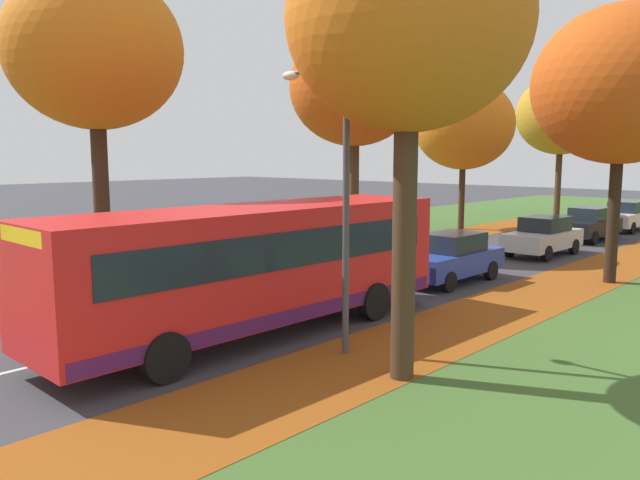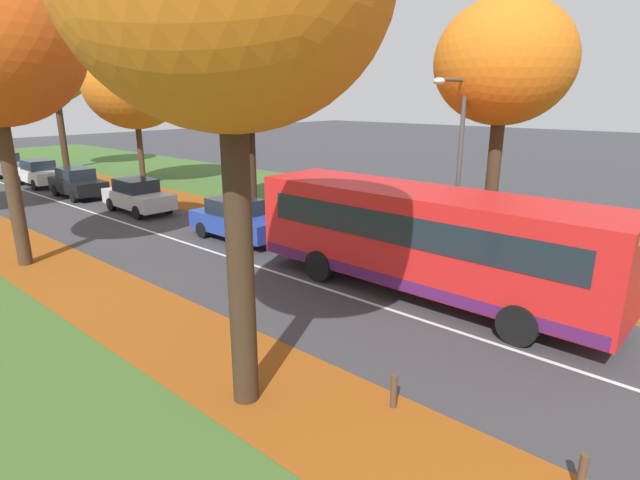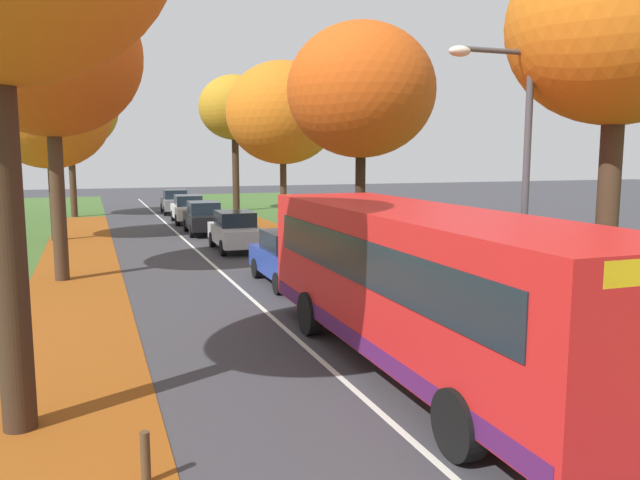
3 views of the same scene
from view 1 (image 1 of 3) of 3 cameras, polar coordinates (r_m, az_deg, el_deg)
grass_verge_left at (r=28.44m, az=-6.67°, el=-0.65°), size 12.00×90.00×0.01m
leaf_litter_left at (r=21.22m, az=-11.00°, el=-3.61°), size 2.80×60.00×0.00m
leaf_litter_right at (r=14.97m, az=10.42°, el=-8.42°), size 2.80×60.00×0.00m
road_centre_line at (r=22.31m, az=8.82°, el=-3.02°), size 0.12×80.00×0.01m
tree_left_near at (r=19.93m, az=-19.92°, el=15.91°), size 5.09×5.09×9.46m
tree_left_mid at (r=27.11m, az=3.18°, el=13.75°), size 5.52×5.52×9.48m
tree_left_far at (r=35.75m, az=13.02°, el=10.24°), size 5.50×5.50×8.29m
tree_left_distant at (r=46.08m, az=21.21°, el=10.63°), size 6.01×6.01×9.57m
tree_right_near at (r=11.58m, az=8.07°, el=19.06°), size 4.31×4.31×8.43m
tree_right_mid at (r=22.29m, az=25.88°, el=12.61°), size 5.52×5.52×8.82m
bollard_fifth at (r=17.73m, az=-22.96°, el=-5.28°), size 0.12×0.12×0.66m
streetlamp_right at (r=12.95m, az=1.30°, el=5.94°), size 1.89×0.28×6.00m
bus at (r=14.44m, az=-5.91°, el=-2.03°), size 2.76×10.43×2.98m
car_blue_lead at (r=20.86m, az=11.85°, el=-1.59°), size 1.82×4.22×1.62m
car_silver_following at (r=27.43m, az=19.73°, el=0.34°), size 1.85×4.24×1.62m
car_black_third_in_line at (r=33.07m, az=23.39°, el=1.36°), size 1.90×4.26×1.62m
car_white_fourth_in_line at (r=38.21m, az=26.19°, el=1.98°), size 1.88×4.25×1.62m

